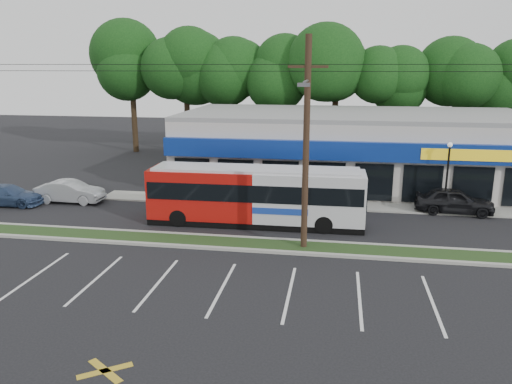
{
  "coord_description": "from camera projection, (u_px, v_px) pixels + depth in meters",
  "views": [
    {
      "loc": [
        4.44,
        -21.92,
        8.66
      ],
      "look_at": [
        -0.01,
        5.0,
        1.71
      ],
      "focal_mm": 35.0,
      "sensor_mm": 36.0,
      "label": 1
    }
  ],
  "objects": [
    {
      "name": "ground",
      "position": [
        239.0,
        252.0,
        23.8
      ],
      "size": [
        120.0,
        120.0,
        0.0
      ],
      "primitive_type": "plane",
      "color": "black",
      "rests_on": "ground"
    },
    {
      "name": "metrobus",
      "position": [
        256.0,
        194.0,
        27.67
      ],
      "size": [
        11.98,
        2.69,
        3.21
      ],
      "rotation": [
        0.0,
        0.0,
        0.01
      ],
      "color": "#B0120D",
      "rests_on": "ground"
    },
    {
      "name": "car_silver",
      "position": [
        70.0,
        192.0,
        32.3
      ],
      "size": [
        4.36,
        1.56,
        1.43
      ],
      "primitive_type": "imported",
      "rotation": [
        0.0,
        0.0,
        1.58
      ],
      "color": "#9B9EA2",
      "rests_on": "ground"
    },
    {
      "name": "sidewalk",
      "position": [
        344.0,
        205.0,
        31.6
      ],
      "size": [
        32.0,
        2.2,
        0.1
      ],
      "primitive_type": "cube",
      "color": "#9E9E93",
      "rests_on": "ground"
    },
    {
      "name": "curb_south",
      "position": [
        240.0,
        250.0,
        23.92
      ],
      "size": [
        40.0,
        0.25,
        0.14
      ],
      "primitive_type": "cube",
      "color": "#9E9E93",
      "rests_on": "ground"
    },
    {
      "name": "lamp_post",
      "position": [
        448.0,
        168.0,
        29.81
      ],
      "size": [
        0.3,
        0.3,
        4.25
      ],
      "color": "black",
      "rests_on": "ground"
    },
    {
      "name": "curb_north",
      "position": [
        246.0,
        238.0,
        25.55
      ],
      "size": [
        40.0,
        0.25,
        0.14
      ],
      "primitive_type": "cube",
      "color": "#9E9E93",
      "rests_on": "ground"
    },
    {
      "name": "car_blue",
      "position": [
        8.0,
        195.0,
        31.69
      ],
      "size": [
        4.58,
        2.06,
        1.3
      ],
      "primitive_type": "imported",
      "rotation": [
        0.0,
        0.0,
        1.62
      ],
      "color": "navy",
      "rests_on": "ground"
    },
    {
      "name": "grass_strip",
      "position": [
        243.0,
        244.0,
        24.74
      ],
      "size": [
        40.0,
        1.6,
        0.12
      ],
      "primitive_type": "cube",
      "color": "#223A17",
      "rests_on": "ground"
    },
    {
      "name": "pedestrian_a",
      "position": [
        302.0,
        196.0,
        30.86
      ],
      "size": [
        0.6,
        0.39,
        1.64
      ],
      "primitive_type": "imported",
      "rotation": [
        0.0,
        0.0,
        3.14
      ],
      "color": "silver",
      "rests_on": "ground"
    },
    {
      "name": "tree_line",
      "position": [
        336.0,
        68.0,
        45.95
      ],
      "size": [
        46.76,
        6.76,
        11.83
      ],
      "color": "black",
      "rests_on": "ground"
    },
    {
      "name": "strip_mall",
      "position": [
        352.0,
        148.0,
        37.49
      ],
      "size": [
        25.0,
        12.55,
        5.3
      ],
      "color": "#BBB7AD",
      "rests_on": "ground"
    },
    {
      "name": "utility_pole",
      "position": [
        303.0,
        138.0,
        22.9
      ],
      "size": [
        50.0,
        2.77,
        10.0
      ],
      "color": "black",
      "rests_on": "ground"
    },
    {
      "name": "car_dark",
      "position": [
        454.0,
        201.0,
        29.91
      ],
      "size": [
        4.69,
        2.2,
        1.55
      ],
      "primitive_type": "imported",
      "rotation": [
        0.0,
        0.0,
        1.49
      ],
      "color": "black",
      "rests_on": "ground"
    },
    {
      "name": "pedestrian_b",
      "position": [
        339.0,
        202.0,
        29.65
      ],
      "size": [
        0.94,
        0.85,
        1.58
      ],
      "primitive_type": "imported",
      "rotation": [
        0.0,
        0.0,
        2.75
      ],
      "color": "silver",
      "rests_on": "ground"
    }
  ]
}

